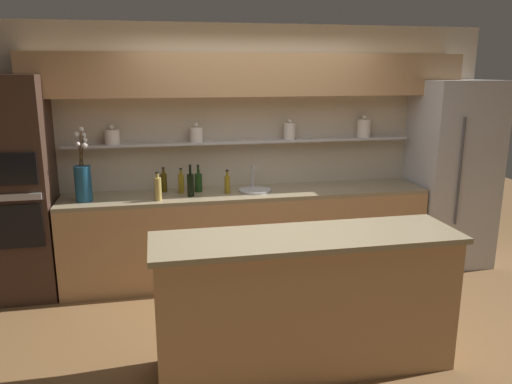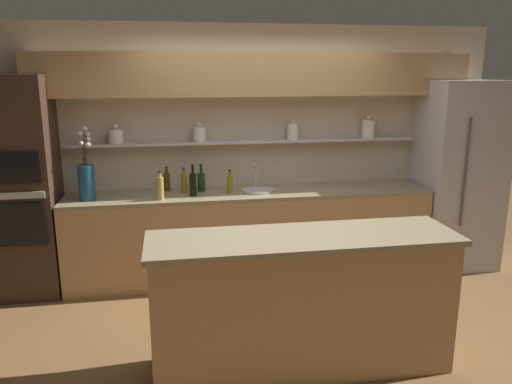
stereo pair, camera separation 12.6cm
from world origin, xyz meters
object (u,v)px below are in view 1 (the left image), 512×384
Objects in this scene: flower_vase at (83,180)px; bottle_oil_2 at (227,184)px; refrigerator at (451,174)px; bottle_spirit_4 at (158,188)px; oven_tower at (18,189)px; bottle_oil_6 at (199,182)px; sink_fixture at (255,189)px; bottle_wine_1 at (191,184)px; bottle_oil_5 at (164,182)px; bottle_oil_0 at (181,183)px; bottle_wine_3 at (198,182)px.

bottle_oil_2 is (1.38, 0.04, -0.11)m from flower_vase.
refrigerator is 3.20m from bottle_spirit_4.
refrigerator is at bearing 2.43° from bottle_spirit_4.
bottle_oil_6 is (1.71, 0.18, -0.05)m from oven_tower.
oven_tower is at bearing -179.71° from sink_fixture.
oven_tower is 1.61m from bottle_wine_1.
bottle_oil_5 reaches higher than sink_fixture.
bottle_oil_5 is (-0.63, 0.20, 0.00)m from bottle_oil_2.
bottle_oil_0 reaches higher than bottle_oil_5.
bottle_oil_2 is at bearing -17.68° from bottle_oil_5.
bottle_oil_0 is at bearing 8.64° from flower_vase.
refrigerator is 8.46× the size of bottle_oil_2.
flower_vase reaches higher than bottle_oil_2.
bottle_oil_2 is at bearing 8.70° from bottle_wine_1.
bottle_wine_3 is at bearing 3.43° from oven_tower.
sink_fixture reaches higher than bottle_oil_6.
bottle_wine_3 is at bearing 171.00° from sink_fixture.
bottle_wine_3 is (-0.57, 0.09, 0.08)m from sink_fixture.
refrigerator is 2.96m from bottle_oil_0.
bottle_wine_1 is 1.13× the size of bottle_wine_3.
sink_fixture is (1.67, 0.07, -0.18)m from flower_vase.
bottle_spirit_4 is (1.29, -0.17, -0.01)m from oven_tower.
bottle_oil_2 is at bearing -23.28° from bottle_wine_3.
bottle_wine_3 is 1.11× the size of bottle_oil_5.
bottle_spirit_4 is at bearing -100.26° from bottle_oil_5.
bottle_oil_5 is at bearing 149.47° from bottle_oil_0.
bottle_spirit_4 is at bearing -9.21° from flower_vase.
refrigerator is at bearing 0.79° from bottle_wine_1.
bottle_wine_1 is 1.25× the size of bottle_oil_5.
oven_tower is at bearing -174.02° from bottle_oil_6.
flower_vase reaches higher than bottle_oil_5.
bottle_oil_0 is 0.81× the size of bottle_wine_1.
bottle_wine_3 is 0.49m from bottle_spirit_4.
oven_tower is 8.17× the size of bottle_oil_0.
sink_fixture is 0.94m from bottle_oil_5.
bottle_oil_2 is at bearing -173.98° from sink_fixture.
bottle_oil_0 is (-2.96, 0.12, 0.01)m from refrigerator.
bottle_wine_3 reaches higher than bottle_spirit_4.
bottle_oil_5 is 1.19× the size of bottle_oil_6.
flower_vase is 1.12m from bottle_wine_3.
bottle_spirit_4 is (-0.41, -0.27, 0.02)m from bottle_wine_3.
bottle_oil_0 is 1.01× the size of bottle_oil_5.
flower_vase is at bearing -171.60° from bottle_wine_3.
bottle_wine_3 reaches higher than bottle_oil_5.
bottle_spirit_4 is 0.55m from bottle_oil_6.
bottle_oil_5 is at bearing 179.67° from bottle_oil_6.
bottle_oil_2 is at bearing 12.45° from bottle_spirit_4.
bottle_spirit_4 reaches higher than bottle_oil_2.
refrigerator is at bearing -1.24° from sink_fixture.
flower_vase is at bearing 170.79° from bottle_spirit_4.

